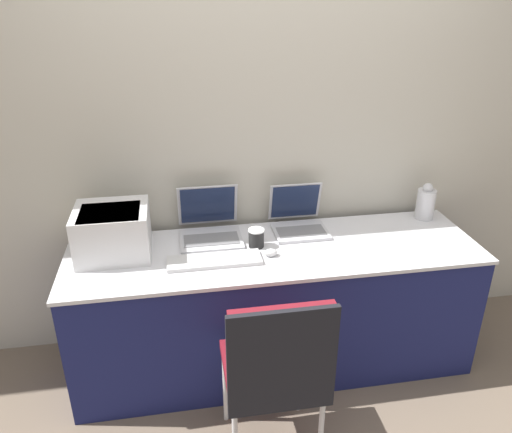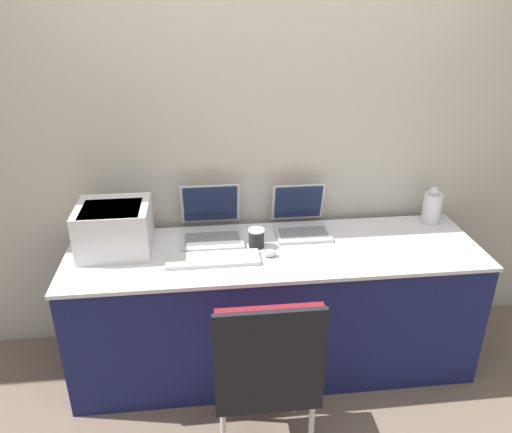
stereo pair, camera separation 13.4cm
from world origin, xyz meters
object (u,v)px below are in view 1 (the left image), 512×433
at_px(laptop_right, 298,220).
at_px(coffee_cup, 256,238).
at_px(printer, 113,230).
at_px(mouse, 271,253).
at_px(external_keyboard, 214,261).
at_px(chair, 276,365).
at_px(laptop_left, 210,227).
at_px(metal_pitcher, 426,203).

height_order(laptop_right, coffee_cup, laptop_right).
xyz_separation_m(printer, mouse, (0.78, -0.16, -0.12)).
relative_size(printer, coffee_cup, 3.65).
relative_size(external_keyboard, coffee_cup, 4.70).
relative_size(laptop_right, chair, 0.32).
bearing_deg(laptop_left, chair, -78.26).
height_order(laptop_right, chair, laptop_right).
relative_size(coffee_cup, mouse, 1.45).
bearing_deg(laptop_left, printer, -167.47).
distance_m(laptop_right, coffee_cup, 0.32).
bearing_deg(mouse, metal_pitcher, 16.70).
bearing_deg(printer, chair, -48.94).
distance_m(laptop_left, coffee_cup, 0.28).
bearing_deg(laptop_right, metal_pitcher, 1.32).
height_order(laptop_left, chair, laptop_left).
height_order(mouse, metal_pitcher, metal_pitcher).
relative_size(printer, chair, 0.39).
xyz_separation_m(printer, chair, (0.69, -0.79, -0.29)).
height_order(printer, mouse, printer).
xyz_separation_m(laptop_left, chair, (0.19, -0.90, -0.21)).
xyz_separation_m(laptop_right, metal_pitcher, (0.77, 0.02, 0.04)).
bearing_deg(printer, laptop_right, 6.73).
bearing_deg(mouse, laptop_left, 136.46).
bearing_deg(metal_pitcher, coffee_cup, -170.12).
bearing_deg(chair, laptop_right, 70.89).
relative_size(printer, laptop_right, 1.21).
height_order(external_keyboard, coffee_cup, coffee_cup).
bearing_deg(coffee_cup, external_keyboard, -151.12).
height_order(external_keyboard, mouse, mouse).
relative_size(laptop_right, mouse, 4.37).
distance_m(laptop_right, metal_pitcher, 0.77).
bearing_deg(mouse, coffee_cup, 115.73).
xyz_separation_m(laptop_right, chair, (-0.31, -0.90, -0.21)).
distance_m(laptop_right, chair, 0.98).
distance_m(laptop_left, metal_pitcher, 1.27).
height_order(printer, chair, printer).
relative_size(laptop_right, coffee_cup, 3.01).
distance_m(external_keyboard, metal_pitcher, 1.32).
xyz_separation_m(mouse, metal_pitcher, (0.99, 0.30, 0.08)).
bearing_deg(chair, printer, 131.06).
bearing_deg(metal_pitcher, printer, -175.62).
xyz_separation_m(laptop_left, coffee_cup, (0.23, -0.16, -0.01)).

